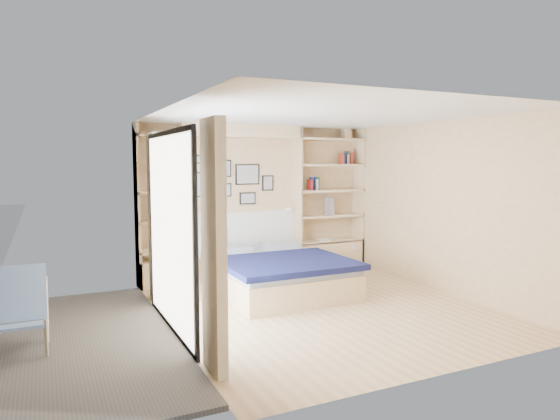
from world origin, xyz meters
name	(u,v)px	position (x,y,z in m)	size (l,w,h in m)	color
ground	(322,308)	(0.00, 0.00, 0.00)	(4.50, 4.50, 0.00)	#E0BB84
room_shell	(250,216)	(-0.39, 1.52, 1.08)	(4.50, 4.50, 4.50)	#DDB682
bed	(275,272)	(-0.19, 1.03, 0.28)	(1.80, 2.33, 1.07)	beige
photo_gallery	(230,180)	(-0.45, 2.22, 1.60)	(1.48, 0.02, 0.82)	black
reading_lamps	(244,212)	(-0.30, 2.00, 1.10)	(1.92, 0.12, 0.15)	silver
shelf_decor	(323,173)	(1.21, 2.07, 1.71)	(3.51, 0.23, 2.03)	#A51E1E
deck	(11,353)	(-3.60, 0.00, 0.00)	(3.20, 4.00, 0.05)	#65584A
deck_chair	(20,311)	(-3.50, 0.06, 0.41)	(0.52, 0.86, 0.85)	tan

